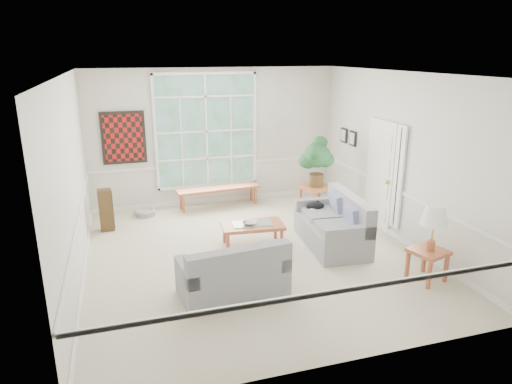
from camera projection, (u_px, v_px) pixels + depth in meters
floor at (254, 255)px, 7.79m from camera, size 5.50×6.00×0.01m
ceiling at (254, 73)px, 6.90m from camera, size 5.50×6.00×0.02m
wall_back at (215, 137)px, 10.09m from camera, size 5.50×0.02×3.00m
wall_front at (338, 240)px, 4.60m from camera, size 5.50×0.02×3.00m
wall_left at (72, 183)px, 6.59m from camera, size 0.02×6.00×3.00m
wall_right at (402, 158)px, 8.11m from camera, size 0.02×6.00×3.00m
window_back at (206, 131)px, 9.96m from camera, size 2.30×0.08×2.40m
entry_door at (380, 175)px, 8.78m from camera, size 0.08×0.90×2.10m
door_sidelight at (399, 178)px, 8.17m from camera, size 0.08×0.26×1.90m
wall_art at (124, 138)px, 9.48m from camera, size 0.90×0.06×1.10m
wall_frame_near at (352, 138)px, 9.68m from camera, size 0.04×0.26×0.32m
wall_frame_far at (344, 135)px, 10.05m from camera, size 0.04×0.26×0.32m
loveseat_right at (332, 221)px, 8.04m from camera, size 1.01×1.75×0.91m
loveseat_front at (233, 267)px, 6.43m from camera, size 1.56×0.93×0.81m
coffee_table at (252, 235)px, 8.11m from camera, size 1.14×0.69×0.41m
pewter_bowl at (249, 223)px, 7.99m from camera, size 0.39×0.39×0.07m
window_bench at (219, 197)px, 10.14m from camera, size 1.88×0.52×0.43m
end_table at (315, 199)px, 9.78m from camera, size 0.67×0.67×0.59m
houseplant at (317, 161)px, 9.52m from camera, size 0.86×0.86×1.07m
side_table at (427, 265)px, 6.86m from camera, size 0.60×0.60×0.50m
table_lamp at (433, 228)px, 6.66m from camera, size 0.47×0.47×0.70m
pet_bed at (145, 212)px, 9.63m from camera, size 0.53×0.53×0.13m
floor_speaker at (106, 210)px, 8.73m from camera, size 0.27×0.22×0.82m
cat at (315, 206)px, 8.55m from camera, size 0.39×0.30×0.17m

